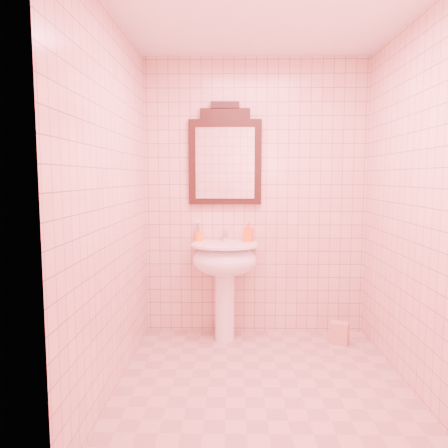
{
  "coord_description": "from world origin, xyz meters",
  "views": [
    {
      "loc": [
        -0.21,
        -2.87,
        1.44
      ],
      "look_at": [
        -0.28,
        0.55,
        1.07
      ],
      "focal_mm": 35.0,
      "sensor_mm": 36.0,
      "label": 1
    }
  ],
  "objects_px": {
    "soap_dispenser": "(248,232)",
    "pedestal_sink": "(225,267)",
    "towel": "(339,333)",
    "mirror": "(225,157)",
    "toothbrush_cup": "(199,236)"
  },
  "relations": [
    {
      "from": "pedestal_sink",
      "to": "mirror",
      "type": "relative_size",
      "value": 0.95
    },
    {
      "from": "soap_dispenser",
      "to": "towel",
      "type": "distance_m",
      "value": 1.18
    },
    {
      "from": "pedestal_sink",
      "to": "soap_dispenser",
      "type": "bearing_deg",
      "value": 33.88
    },
    {
      "from": "toothbrush_cup",
      "to": "pedestal_sink",
      "type": "bearing_deg",
      "value": -34.52
    },
    {
      "from": "soap_dispenser",
      "to": "toothbrush_cup",
      "type": "bearing_deg",
      "value": -164.28
    },
    {
      "from": "toothbrush_cup",
      "to": "towel",
      "type": "distance_m",
      "value": 1.5
    },
    {
      "from": "mirror",
      "to": "toothbrush_cup",
      "type": "height_order",
      "value": "mirror"
    },
    {
      "from": "pedestal_sink",
      "to": "towel",
      "type": "bearing_deg",
      "value": -3.52
    },
    {
      "from": "toothbrush_cup",
      "to": "towel",
      "type": "height_order",
      "value": "toothbrush_cup"
    },
    {
      "from": "towel",
      "to": "mirror",
      "type": "bearing_deg",
      "value": 165.23
    },
    {
      "from": "towel",
      "to": "soap_dispenser",
      "type": "bearing_deg",
      "value": 165.52
    },
    {
      "from": "pedestal_sink",
      "to": "soap_dispenser",
      "type": "xyz_separation_m",
      "value": [
        0.21,
        0.14,
        0.29
      ]
    },
    {
      "from": "toothbrush_cup",
      "to": "soap_dispenser",
      "type": "xyz_separation_m",
      "value": [
        0.45,
        -0.02,
        0.04
      ]
    },
    {
      "from": "soap_dispenser",
      "to": "pedestal_sink",
      "type": "bearing_deg",
      "value": -127.54
    },
    {
      "from": "mirror",
      "to": "toothbrush_cup",
      "type": "distance_m",
      "value": 0.74
    }
  ]
}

